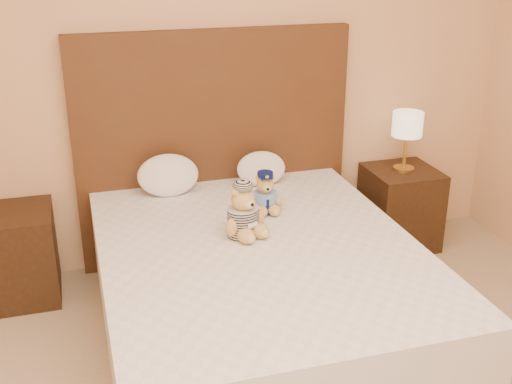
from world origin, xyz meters
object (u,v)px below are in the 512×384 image
(lamp, at_px, (407,127))
(teddy_prisoner, at_px, (243,210))
(nightstand_left, at_px, (17,255))
(teddy_police, at_px, (265,192))
(bed, at_px, (260,292))
(pillow_right, at_px, (261,167))
(pillow_left, at_px, (168,173))
(nightstand_right, at_px, (400,207))

(lamp, bearing_deg, teddy_prisoner, -153.08)
(nightstand_left, bearing_deg, teddy_police, -15.86)
(nightstand_left, distance_m, teddy_prisoner, 1.43)
(lamp, distance_m, teddy_police, 1.18)
(bed, xyz_separation_m, teddy_prisoner, (-0.05, 0.14, 0.42))
(teddy_prisoner, bearing_deg, nightstand_left, 128.15)
(pillow_right, bearing_deg, pillow_left, 180.00)
(nightstand_right, bearing_deg, teddy_prisoner, -153.08)
(lamp, height_order, pillow_right, lamp)
(pillow_left, bearing_deg, bed, -68.28)
(bed, relative_size, nightstand_left, 3.64)
(lamp, distance_m, pillow_left, 1.59)
(teddy_police, xyz_separation_m, pillow_right, (0.11, 0.43, -0.01))
(nightstand_left, height_order, nightstand_right, same)
(nightstand_right, xyz_separation_m, lamp, (-0.00, 0.00, 0.57))
(pillow_left, bearing_deg, teddy_police, -41.61)
(nightstand_left, xyz_separation_m, lamp, (2.50, 0.00, 0.57))
(teddy_prisoner, relative_size, pillow_left, 0.76)
(bed, height_order, pillow_left, pillow_left)
(bed, xyz_separation_m, nightstand_left, (-1.25, 0.80, -0.00))
(pillow_left, height_order, pillow_right, pillow_left)
(pillow_left, bearing_deg, nightstand_right, -1.09)
(teddy_prisoner, relative_size, pillow_right, 0.90)
(nightstand_right, distance_m, pillow_left, 1.63)
(nightstand_left, xyz_separation_m, pillow_right, (1.51, 0.03, 0.39))
(teddy_prisoner, xyz_separation_m, pillow_left, (-0.28, 0.69, -0.01))
(nightstand_left, distance_m, lamp, 2.56)
(nightstand_left, xyz_separation_m, teddy_police, (1.40, -0.40, 0.39))
(pillow_left, bearing_deg, teddy_prisoner, -67.76)
(teddy_police, bearing_deg, pillow_left, 141.30)
(lamp, bearing_deg, pillow_right, 178.27)
(bed, xyz_separation_m, nightstand_right, (1.25, 0.80, -0.00))
(pillow_right, bearing_deg, nightstand_left, -178.86)
(teddy_police, relative_size, pillow_left, 0.64)
(nightstand_left, height_order, teddy_prisoner, teddy_prisoner)
(teddy_prisoner, height_order, pillow_right, teddy_prisoner)
(nightstand_left, relative_size, pillow_right, 1.74)
(nightstand_right, xyz_separation_m, teddy_prisoner, (-1.30, -0.66, 0.42))
(pillow_right, bearing_deg, nightstand_right, -1.73)
(nightstand_left, relative_size, teddy_police, 2.31)
(lamp, relative_size, teddy_police, 1.68)
(bed, xyz_separation_m, pillow_left, (-0.33, 0.83, 0.41))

